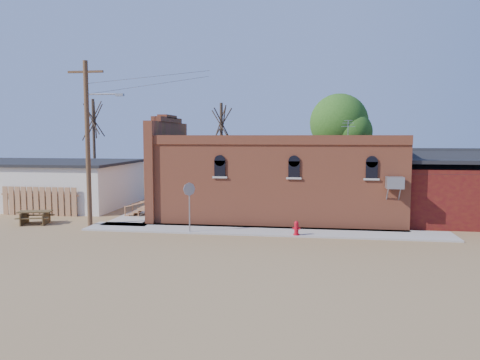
# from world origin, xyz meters

# --- Properties ---
(ground) EXTENTS (120.00, 120.00, 0.00)m
(ground) POSITION_xyz_m (0.00, 0.00, 0.00)
(ground) COLOR brown
(ground) RESTS_ON ground
(sidewalk_south) EXTENTS (19.00, 2.20, 0.08)m
(sidewalk_south) POSITION_xyz_m (1.50, 0.90, 0.04)
(sidewalk_south) COLOR #9E9991
(sidewalk_south) RESTS_ON ground
(sidewalk_west) EXTENTS (2.60, 10.00, 0.08)m
(sidewalk_west) POSITION_xyz_m (-6.30, 6.00, 0.04)
(sidewalk_west) COLOR #9E9991
(sidewalk_west) RESTS_ON ground
(brick_bar) EXTENTS (16.40, 7.97, 6.30)m
(brick_bar) POSITION_xyz_m (1.64, 5.49, 2.34)
(brick_bar) COLOR #BE5B3A
(brick_bar) RESTS_ON ground
(red_shed) EXTENTS (5.40, 6.40, 4.30)m
(red_shed) POSITION_xyz_m (11.50, 5.50, 2.27)
(red_shed) COLOR #500D12
(red_shed) RESTS_ON ground
(wood_fence) EXTENTS (5.20, 0.10, 1.80)m
(wood_fence) POSITION_xyz_m (-12.80, 3.80, 0.90)
(wood_fence) COLOR olive
(wood_fence) RESTS_ON ground
(utility_pole) EXTENTS (3.12, 0.26, 9.00)m
(utility_pole) POSITION_xyz_m (-8.14, 1.20, 4.77)
(utility_pole) COLOR #503920
(utility_pole) RESTS_ON ground
(tree_bare_near) EXTENTS (2.80, 2.80, 7.65)m
(tree_bare_near) POSITION_xyz_m (-3.00, 13.00, 5.96)
(tree_bare_near) COLOR #463728
(tree_bare_near) RESTS_ON ground
(tree_bare_far) EXTENTS (2.80, 2.80, 8.16)m
(tree_bare_far) POSITION_xyz_m (-14.00, 14.00, 6.36)
(tree_bare_far) COLOR #463728
(tree_bare_far) RESTS_ON ground
(tree_leafy) EXTENTS (4.40, 4.40, 8.15)m
(tree_leafy) POSITION_xyz_m (6.00, 13.50, 5.93)
(tree_leafy) COLOR #463728
(tree_leafy) RESTS_ON ground
(fire_hydrant) EXTENTS (0.40, 0.37, 0.70)m
(fire_hydrant) POSITION_xyz_m (3.21, -0.00, 0.43)
(fire_hydrant) COLOR #B30A19
(fire_hydrant) RESTS_ON sidewalk_south
(stop_sign) EXTENTS (0.52, 0.54, 2.54)m
(stop_sign) POSITION_xyz_m (-2.20, 0.00, 2.03)
(stop_sign) COLOR gray
(stop_sign) RESTS_ON sidewalk_south
(trash_barrel) EXTENTS (0.61, 0.61, 0.71)m
(trash_barrel) POSITION_xyz_m (-5.30, 2.88, 0.43)
(trash_barrel) COLOR #1A4E85
(trash_barrel) RESTS_ON sidewalk_west
(picnic_table) EXTENTS (2.05, 1.73, 0.74)m
(picnic_table) POSITION_xyz_m (-11.48, 1.20, 0.48)
(picnic_table) COLOR brown
(picnic_table) RESTS_ON ground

